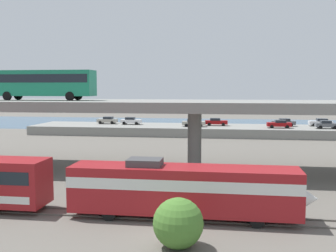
{
  "coord_description": "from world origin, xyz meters",
  "views": [
    {
      "loc": [
        3.41,
        -23.3,
        9.17
      ],
      "look_at": [
        -2.94,
        20.01,
        4.98
      ],
      "focal_mm": 42.66,
      "sensor_mm": 36.0,
      "label": 1
    }
  ],
  "objects": [
    {
      "name": "ground_plane",
      "position": [
        0.0,
        0.0,
        0.0
      ],
      "size": [
        260.0,
        260.0,
        0.0
      ],
      "primitive_type": "plane",
      "color": "#605B54"
    },
    {
      "name": "rail_strip_near",
      "position": [
        0.0,
        3.24,
        0.06
      ],
      "size": [
        110.0,
        0.12,
        0.12
      ],
      "primitive_type": "cube",
      "color": "#59544C",
      "rests_on": "ground_plane"
    },
    {
      "name": "rail_strip_far",
      "position": [
        0.0,
        4.76,
        0.06
      ],
      "size": [
        110.0,
        0.12,
        0.12
      ],
      "primitive_type": "cube",
      "color": "#59544C",
      "rests_on": "ground_plane"
    },
    {
      "name": "train_locomotive",
      "position": [
        1.29,
        4.0,
        2.19
      ],
      "size": [
        17.14,
        3.04,
        4.18
      ],
      "color": "maroon",
      "rests_on": "ground_plane"
    },
    {
      "name": "highway_overpass",
      "position": [
        0.0,
        20.0,
        7.08
      ],
      "size": [
        96.0,
        11.09,
        7.76
      ],
      "color": "gray",
      "rests_on": "ground_plane"
    },
    {
      "name": "transit_bus_on_overpass",
      "position": [
        -17.41,
        19.95,
        9.82
      ],
      "size": [
        12.0,
        2.68,
        3.4
      ],
      "color": "#197A56",
      "rests_on": "highway_overpass"
    },
    {
      "name": "pier_parking_lot",
      "position": [
        0.0,
        55.0,
        0.86
      ],
      "size": [
        70.08,
        11.91,
        1.72
      ],
      "primitive_type": "cube",
      "color": "gray",
      "rests_on": "ground_plane"
    },
    {
      "name": "parked_car_0",
      "position": [
        -15.86,
        55.88,
        2.49
      ],
      "size": [
        4.12,
        1.83,
        1.5
      ],
      "color": "silver",
      "rests_on": "pier_parking_lot"
    },
    {
      "name": "parked_car_1",
      "position": [
        14.51,
        56.83,
        2.49
      ],
      "size": [
        4.55,
        1.95,
        1.5
      ],
      "rotation": [
        0.0,
        0.0,
        3.14
      ],
      "color": "#515459",
      "rests_on": "pier_parking_lot"
    },
    {
      "name": "parked_car_2",
      "position": [
        1.43,
        55.91,
        2.49
      ],
      "size": [
        4.43,
        1.82,
        1.5
      ],
      "color": "maroon",
      "rests_on": "pier_parking_lot"
    },
    {
      "name": "parked_car_3",
      "position": [
        21.65,
        52.98,
        2.49
      ],
      "size": [
        4.06,
        1.91,
        1.5
      ],
      "color": "#515459",
      "rests_on": "pier_parking_lot"
    },
    {
      "name": "parked_car_4",
      "position": [
        -21.08,
        56.77,
        2.49
      ],
      "size": [
        4.06,
        2.0,
        1.5
      ],
      "rotation": [
        0.0,
        0.0,
        3.14
      ],
      "color": "#9E998C",
      "rests_on": "pier_parking_lot"
    },
    {
      "name": "parked_car_5",
      "position": [
        21.71,
        57.75,
        2.49
      ],
      "size": [
        4.44,
        1.96,
        1.5
      ],
      "rotation": [
        0.0,
        0.0,
        3.14
      ],
      "color": "silver",
      "rests_on": "pier_parking_lot"
    },
    {
      "name": "parked_car_6",
      "position": [
        -2.83,
        53.26,
        2.49
      ],
      "size": [
        4.41,
        1.93,
        1.5
      ],
      "color": "#9E998C",
      "rests_on": "pier_parking_lot"
    },
    {
      "name": "parked_car_7",
      "position": [
        13.22,
        52.88,
        2.49
      ],
      "size": [
        4.45,
        1.92,
        1.5
      ],
      "rotation": [
        0.0,
        0.0,
        3.14
      ],
      "color": "maroon",
      "rests_on": "pier_parking_lot"
    },
    {
      "name": "harbor_water",
      "position": [
        0.0,
        78.0,
        0.0
      ],
      "size": [
        140.0,
        36.0,
        0.01
      ],
      "primitive_type": "cube",
      "color": "#385B7A",
      "rests_on": "ground_plane"
    },
    {
      "name": "shrub_right",
      "position": [
        0.77,
        -1.3,
        1.46
      ],
      "size": [
        2.92,
        2.92,
        2.92
      ],
      "primitive_type": "sphere",
      "color": "#47772D",
      "rests_on": "ground_plane"
    }
  ]
}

